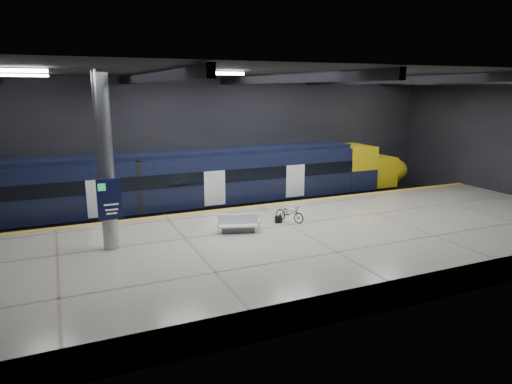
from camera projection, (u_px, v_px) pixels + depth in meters
ground at (280, 241)px, 22.45m from camera, size 30.00×30.00×0.00m
room_shell at (281, 124)px, 21.19m from camera, size 30.10×16.10×8.05m
platform at (305, 246)px, 20.10m from camera, size 30.00×11.00×1.10m
safety_strip at (257, 206)px, 24.66m from camera, size 30.00×0.40×0.01m
rails at (239, 212)px, 27.34m from camera, size 30.00×1.52×0.16m
train at (186, 184)px, 25.66m from camera, size 29.40×2.84×3.79m
bench at (238, 226)px, 20.13m from camera, size 2.00×1.27×0.82m
bicycle at (290, 213)px, 21.72m from camera, size 1.21×1.63×0.82m
pannier_bag at (278, 219)px, 21.54m from camera, size 0.32×0.21×0.35m
info_column at (106, 165)px, 17.40m from camera, size 0.90×0.78×6.90m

